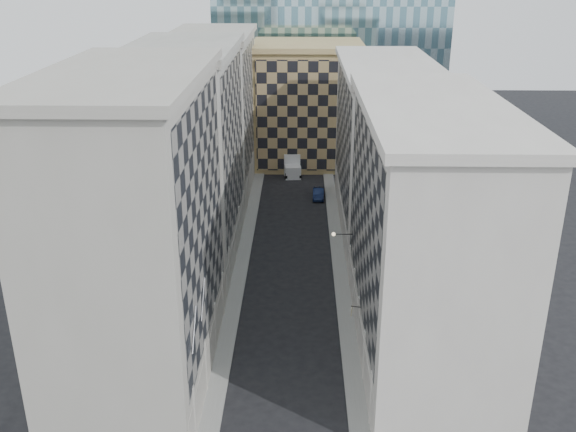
# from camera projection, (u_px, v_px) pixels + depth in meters

# --- Properties ---
(sidewalk_west) EXTENTS (1.50, 100.00, 0.15)m
(sidewalk_west) POSITION_uv_depth(u_px,v_px,m) (242.00, 263.00, 69.01)
(sidewalk_west) COLOR gray
(sidewalk_west) RESTS_ON ground
(sidewalk_east) EXTENTS (1.50, 100.00, 0.15)m
(sidewalk_east) POSITION_uv_depth(u_px,v_px,m) (339.00, 264.00, 68.82)
(sidewalk_east) COLOR gray
(sidewalk_east) RESTS_ON ground
(bldg_left_a) EXTENTS (10.80, 22.80, 23.70)m
(bldg_left_a) POSITION_uv_depth(u_px,v_px,m) (139.00, 233.00, 47.11)
(bldg_left_a) COLOR #A4A093
(bldg_left_a) RESTS_ON ground
(bldg_left_b) EXTENTS (10.80, 22.80, 22.70)m
(bldg_left_b) POSITION_uv_depth(u_px,v_px,m) (188.00, 155.00, 67.71)
(bldg_left_b) COLOR gray
(bldg_left_b) RESTS_ON ground
(bldg_left_c) EXTENTS (10.80, 22.80, 21.70)m
(bldg_left_c) POSITION_uv_depth(u_px,v_px,m) (215.00, 113.00, 88.31)
(bldg_left_c) COLOR #A4A093
(bldg_left_c) RESTS_ON ground
(bldg_right_a) EXTENTS (10.80, 26.80, 20.70)m
(bldg_right_a) POSITION_uv_depth(u_px,v_px,m) (424.00, 232.00, 50.98)
(bldg_right_a) COLOR beige
(bldg_right_a) RESTS_ON ground
(bldg_right_b) EXTENTS (10.80, 28.80, 19.70)m
(bldg_right_b) POSITION_uv_depth(u_px,v_px,m) (384.00, 146.00, 76.21)
(bldg_right_b) COLOR beige
(bldg_right_b) RESTS_ON ground
(tan_block) EXTENTS (16.80, 14.80, 18.80)m
(tan_block) POSITION_uv_depth(u_px,v_px,m) (307.00, 104.00, 100.56)
(tan_block) COLOR tan
(tan_block) RESTS_ON ground
(flagpoles_left) EXTENTS (0.10, 6.33, 2.33)m
(flagpoles_left) POSITION_uv_depth(u_px,v_px,m) (199.00, 314.00, 43.80)
(flagpoles_left) COLOR gray
(flagpoles_left) RESTS_ON ground
(bracket_lamp) EXTENTS (1.98, 0.36, 0.36)m
(bracket_lamp) POSITION_uv_depth(u_px,v_px,m) (335.00, 234.00, 60.99)
(bracket_lamp) COLOR black
(bracket_lamp) RESTS_ON ground
(box_truck) EXTENTS (2.99, 6.16, 3.27)m
(box_truck) POSITION_uv_depth(u_px,v_px,m) (292.00, 165.00, 97.73)
(box_truck) COLOR silver
(box_truck) RESTS_ON ground
(dark_car) EXTENTS (1.65, 4.31, 1.40)m
(dark_car) POSITION_uv_depth(u_px,v_px,m) (318.00, 193.00, 87.79)
(dark_car) COLOR #101A3B
(dark_car) RESTS_ON ground
(shop_sign) EXTENTS (0.81, 0.68, 0.76)m
(shop_sign) POSITION_uv_depth(u_px,v_px,m) (352.00, 310.00, 52.39)
(shop_sign) COLOR black
(shop_sign) RESTS_ON ground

